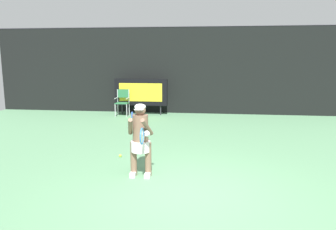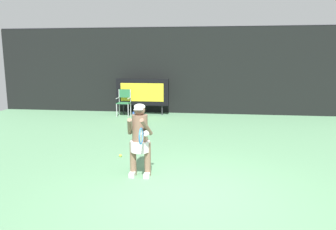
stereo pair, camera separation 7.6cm
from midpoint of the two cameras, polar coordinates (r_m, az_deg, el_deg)
name	(u,v)px [view 2 (the right image)]	position (r m, az deg, el deg)	size (l,w,h in m)	color
ground	(186,200)	(5.69, 3.58, -14.70)	(18.00, 22.00, 0.03)	#5E9167
backdrop_screen	(203,71)	(13.85, 6.27, 7.72)	(18.00, 0.12, 3.66)	black
scoreboard	(142,92)	(13.55, -4.35, 4.04)	(2.20, 0.21, 1.50)	black
umpire_chair	(124,101)	(13.40, -7.59, 2.49)	(0.52, 0.44, 1.08)	#B7B7BC
water_bottle	(133,115)	(12.96, -5.92, 0.05)	(0.07, 0.07, 0.27)	blue
tennis_player	(140,137)	(6.50, -4.63, -3.90)	(0.52, 0.59, 1.48)	white
tennis_racket	(141,136)	(5.97, -4.36, -3.68)	(0.03, 0.60, 0.31)	black
tennis_ball_loose	(120,155)	(7.98, -8.10, -7.07)	(0.07, 0.07, 0.07)	#CCDB3D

